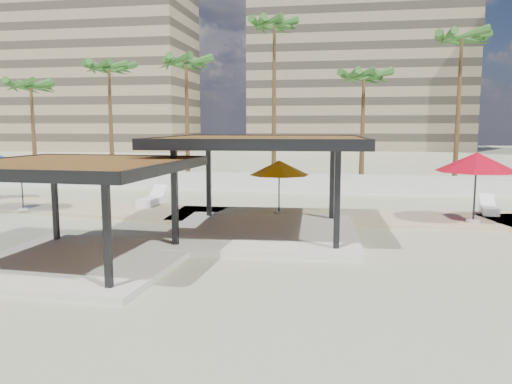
% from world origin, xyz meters
% --- Properties ---
extents(ground, '(200.00, 200.00, 0.00)m').
position_xyz_m(ground, '(0.00, 0.00, 0.00)').
color(ground, tan).
rests_on(ground, ground).
extents(promenade, '(44.45, 7.97, 0.24)m').
position_xyz_m(promenade, '(2.00, 7.67, 0.06)').
color(promenade, '#C6B284').
rests_on(promenade, ground).
extents(boundary_wall, '(56.00, 0.30, 1.20)m').
position_xyz_m(boundary_wall, '(0.00, 16.00, 0.60)').
color(boundary_wall, silver).
rests_on(boundary_wall, ground).
extents(building_west, '(34.00, 16.00, 32.40)m').
position_xyz_m(building_west, '(-42.00, 68.00, 15.27)').
color(building_west, '#937F60').
rests_on(building_west, ground).
extents(building_mid, '(38.00, 16.00, 30.40)m').
position_xyz_m(building_mid, '(4.00, 78.00, 14.27)').
color(building_mid, '#847259').
rests_on(building_mid, ground).
extents(pavilion_central, '(7.93, 7.93, 3.82)m').
position_xyz_m(pavilion_central, '(-1.22, 3.22, 2.28)').
color(pavilion_central, beige).
rests_on(pavilion_central, ground).
extents(pavilion_west, '(6.55, 6.55, 3.19)m').
position_xyz_m(pavilion_west, '(-6.09, -1.95, 1.91)').
color(pavilion_west, beige).
rests_on(pavilion_west, ground).
extents(umbrella_b, '(3.44, 3.44, 2.48)m').
position_xyz_m(umbrella_b, '(-1.07, 6.95, 2.31)').
color(umbrella_b, beige).
rests_on(umbrella_b, promenade).
extents(umbrella_c, '(4.12, 4.12, 2.95)m').
position_xyz_m(umbrella_c, '(7.26, 6.33, 2.72)').
color(umbrella_c, beige).
rests_on(umbrella_c, promenade).
extents(umbrella_f, '(3.30, 3.30, 2.44)m').
position_xyz_m(umbrella_f, '(-13.36, 5.80, 2.28)').
color(umbrella_f, beige).
rests_on(umbrella_f, promenade).
extents(lounger_a, '(0.86, 2.42, 0.91)m').
position_xyz_m(lounger_a, '(-7.89, 8.59, 0.40)').
color(lounger_a, white).
rests_on(lounger_a, promenade).
extents(lounger_b, '(0.96, 2.17, 0.79)m').
position_xyz_m(lounger_b, '(8.56, 8.91, 0.37)').
color(lounger_b, white).
rests_on(lounger_b, promenade).
extents(palm_a, '(3.00, 3.00, 7.99)m').
position_xyz_m(palm_a, '(-21.00, 18.30, 6.90)').
color(palm_a, brown).
rests_on(palm_a, ground).
extents(palm_b, '(3.00, 3.00, 9.24)m').
position_xyz_m(palm_b, '(-15.00, 18.70, 8.08)').
color(palm_b, brown).
rests_on(palm_b, ground).
extents(palm_c, '(3.00, 3.00, 9.35)m').
position_xyz_m(palm_c, '(-9.00, 18.10, 8.18)').
color(palm_c, brown).
rests_on(palm_c, ground).
extents(palm_d, '(3.00, 3.00, 11.86)m').
position_xyz_m(palm_d, '(-3.00, 18.90, 10.52)').
color(palm_d, brown).
rests_on(palm_d, ground).
extents(palm_e, '(3.00, 3.00, 8.29)m').
position_xyz_m(palm_e, '(3.00, 18.40, 7.19)').
color(palm_e, brown).
rests_on(palm_e, ground).
extents(palm_f, '(3.00, 3.00, 10.57)m').
position_xyz_m(palm_f, '(9.00, 18.60, 9.32)').
color(palm_f, brown).
rests_on(palm_f, ground).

